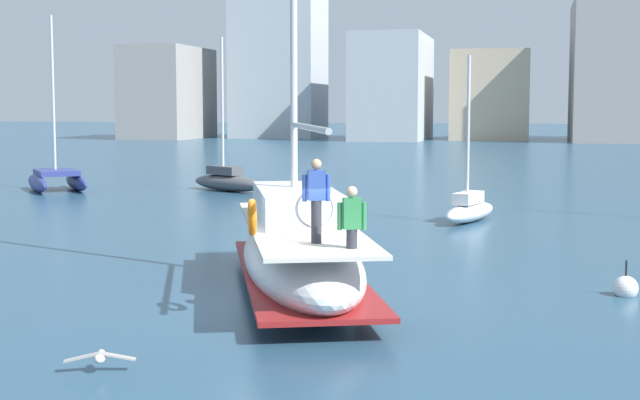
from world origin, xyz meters
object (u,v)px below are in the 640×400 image
object	(u,v)px
main_sailboat	(299,250)
moored_catamaran	(57,178)
moored_sloop_far	(470,209)
mooring_buoy	(626,288)
moored_cutter_right	(228,180)
seagull	(100,357)

from	to	relation	value
main_sailboat	moored_catamaran	distance (m)	26.93
moored_sloop_far	mooring_buoy	bearing A→B (deg)	-71.62
moored_cutter_right	mooring_buoy	size ratio (longest dim) A/B	8.34
main_sailboat	moored_sloop_far	xyz separation A→B (m)	(2.86, 13.15, -0.44)
main_sailboat	moored_cutter_right	xyz separation A→B (m)	(-9.07, 22.47, -0.37)
moored_catamaran	moored_cutter_right	distance (m)	8.14
moored_catamaran	moored_cutter_right	xyz separation A→B (m)	(7.97, 1.63, -0.07)
main_sailboat	moored_catamaran	xyz separation A→B (m)	(-17.05, 20.84, -0.30)
moored_sloop_far	seagull	distance (m)	20.38
moored_sloop_far	mooring_buoy	world-z (taller)	moored_sloop_far
moored_sloop_far	moored_cutter_right	world-z (taller)	moored_cutter_right
main_sailboat	mooring_buoy	size ratio (longest dim) A/B	13.46
moored_sloop_far	mooring_buoy	size ratio (longest dim) A/B	6.63
moored_sloop_far	seagull	size ratio (longest dim) A/B	5.41
moored_sloop_far	moored_catamaran	distance (m)	21.35
moored_catamaran	mooring_buoy	distance (m)	31.14
moored_catamaran	seagull	size ratio (longest dim) A/B	7.79
main_sailboat	moored_cutter_right	bearing A→B (deg)	111.99
moored_catamaran	moored_cutter_right	bearing A→B (deg)	11.55
main_sailboat	moored_catamaran	size ratio (longest dim) A/B	1.41
moored_cutter_right	mooring_buoy	xyz separation A→B (m)	(15.98, -21.51, -0.37)
main_sailboat	moored_sloop_far	bearing A→B (deg)	77.72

